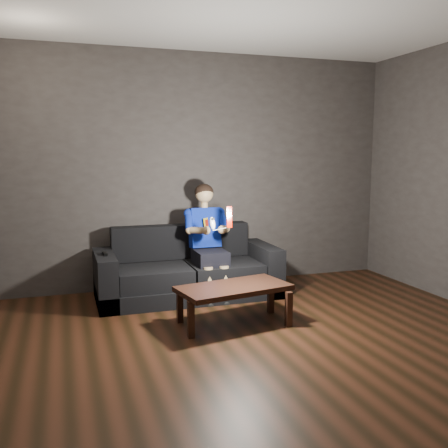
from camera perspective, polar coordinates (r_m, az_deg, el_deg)
name	(u,v)px	position (r m, az deg, el deg)	size (l,w,h in m)	color
floor	(271,369)	(3.78, 5.38, -16.22)	(5.00, 5.00, 0.00)	black
back_wall	(186,171)	(5.82, -4.34, 6.07)	(5.00, 0.04, 2.70)	#383231
sofa	(187,274)	(5.48, -4.23, -5.74)	(1.95, 0.84, 0.75)	black
child	(208,233)	(5.41, -1.90, -1.06)	(0.49, 0.60, 1.20)	black
wii_remote_red	(229,217)	(4.97, 0.60, 0.80)	(0.07, 0.09, 0.22)	red
nunchuk_white	(212,223)	(4.93, -1.33, 0.07)	(0.07, 0.09, 0.14)	white
wii_remote_black	(105,254)	(5.21, -13.48, -3.30)	(0.05, 0.15, 0.03)	black
coffee_table	(234,291)	(4.56, 1.12, -7.65)	(1.08, 0.68, 0.36)	black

